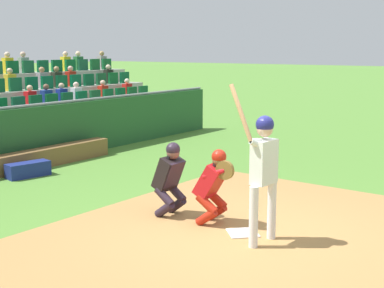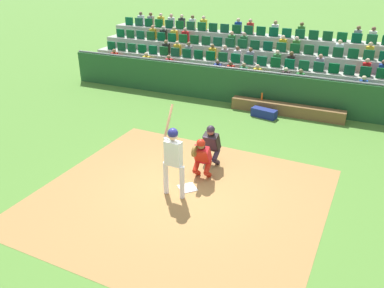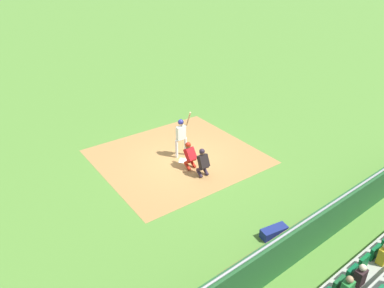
{
  "view_description": "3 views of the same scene",
  "coord_description": "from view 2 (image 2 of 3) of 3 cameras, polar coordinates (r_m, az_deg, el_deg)",
  "views": [
    {
      "loc": [
        7.04,
        4.08,
        2.82
      ],
      "look_at": [
        -0.02,
        -0.97,
        1.3
      ],
      "focal_mm": 51.55,
      "sensor_mm": 36.0,
      "label": 1
    },
    {
      "loc": [
        -3.79,
        8.2,
        5.66
      ],
      "look_at": [
        -0.03,
        -0.22,
        1.22
      ],
      "focal_mm": 37.36,
      "sensor_mm": 36.0,
      "label": 2
    },
    {
      "loc": [
        -8.33,
        -11.36,
        8.45
      ],
      "look_at": [
        0.3,
        -0.22,
        0.88
      ],
      "focal_mm": 33.45,
      "sensor_mm": 36.0,
      "label": 3
    }
  ],
  "objects": [
    {
      "name": "catcher_crouching",
      "position": [
        10.76,
        1.35,
        -1.71
      ],
      "size": [
        0.49,
        0.73,
        1.26
      ],
      "color": "#AC1F10",
      "rests_on": "ground_plane"
    },
    {
      "name": "batter_at_plate",
      "position": [
        9.81,
        -2.72,
        -1.45
      ],
      "size": [
        0.62,
        0.6,
        2.33
      ],
      "color": "silver",
      "rests_on": "ground_plane"
    },
    {
      "name": "bleacher_stand",
      "position": [
        19.73,
        12.47,
        10.82
      ],
      "size": [
        18.93,
        3.75,
        2.69
      ],
      "color": "#9FA193",
      "rests_on": "ground_plane"
    },
    {
      "name": "dugout_wall",
      "position": [
        16.35,
        9.59,
        7.73
      ],
      "size": [
        17.64,
        0.24,
        1.47
      ],
      "color": "#215328",
      "rests_on": "ground_plane"
    },
    {
      "name": "home_plate_marker",
      "position": [
        10.65,
        -0.66,
        -6.28
      ],
      "size": [
        0.62,
        0.62,
        0.02
      ],
      "primitive_type": "cube",
      "rotation": [
        0.0,
        0.0,
        0.79
      ],
      "color": "white",
      "rests_on": "infield_dirt_patch"
    },
    {
      "name": "water_bottle_on_bench",
      "position": [
        15.92,
        9.95,
        6.71
      ],
      "size": [
        0.07,
        0.07,
        0.28
      ],
      "primitive_type": "cylinder",
      "color": "#D25015",
      "rests_on": "dugout_bench"
    },
    {
      "name": "dugout_bench",
      "position": [
        15.75,
        13.36,
        4.8
      ],
      "size": [
        4.31,
        0.4,
        0.44
      ],
      "primitive_type": "cube",
      "color": "brown",
      "rests_on": "ground_plane"
    },
    {
      "name": "ground_plane",
      "position": [
        10.66,
        -0.66,
        -6.35
      ],
      "size": [
        160.0,
        160.0,
        0.0
      ],
      "primitive_type": "plane",
      "color": "#508231"
    },
    {
      "name": "infield_dirt_patch",
      "position": [
        10.28,
        -1.83,
        -7.68
      ],
      "size": [
        7.27,
        6.73,
        0.01
      ],
      "primitive_type": "cube",
      "rotation": [
        0.0,
        0.0,
        -0.03
      ],
      "color": "#A27742",
      "rests_on": "ground_plane"
    },
    {
      "name": "home_plate_umpire",
      "position": [
        11.48,
        2.77,
        0.1
      ],
      "size": [
        0.47,
        0.47,
        1.29
      ],
      "color": "#2A1E2B",
      "rests_on": "ground_plane"
    },
    {
      "name": "equipment_duffel_bag",
      "position": [
        15.39,
        10.24,
        4.37
      ],
      "size": [
        1.0,
        0.54,
        0.32
      ],
      "primitive_type": "cube",
      "rotation": [
        0.0,
        0.0,
        -0.19
      ],
      "color": "navy",
      "rests_on": "ground_plane"
    }
  ]
}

